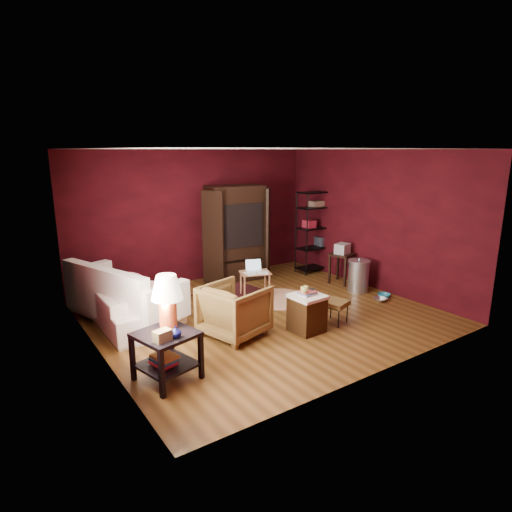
# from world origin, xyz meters

# --- Properties ---
(room) EXTENTS (5.54, 5.04, 2.84)m
(room) POSITION_xyz_m (-0.04, -0.01, 1.40)
(room) COLOR brown
(room) RESTS_ON ground
(sofa) EXTENTS (0.64, 2.13, 0.83)m
(sofa) POSITION_xyz_m (-2.13, 0.99, 0.42)
(sofa) COLOR white
(sofa) RESTS_ON ground
(armchair) EXTENTS (1.01, 1.05, 0.89)m
(armchair) POSITION_xyz_m (-0.86, -0.48, 0.44)
(armchair) COLOR black
(armchair) RESTS_ON ground
(pet_bowl_steel) EXTENTS (0.25, 0.06, 0.25)m
(pet_bowl_steel) POSITION_xyz_m (2.23, -0.73, 0.13)
(pet_bowl_steel) COLOR silver
(pet_bowl_steel) RESTS_ON ground
(pet_bowl_turquoise) EXTENTS (0.25, 0.10, 0.24)m
(pet_bowl_turquoise) POSITION_xyz_m (2.44, -0.63, 0.12)
(pet_bowl_turquoise) COLOR teal
(pet_bowl_turquoise) RESTS_ON ground
(vase) EXTENTS (0.16, 0.16, 0.13)m
(vase) POSITION_xyz_m (-2.19, -1.33, 0.69)
(vase) COLOR #0C0D3F
(vase) RESTS_ON side_table
(mug) EXTENTS (0.13, 0.10, 0.12)m
(mug) POSITION_xyz_m (0.07, -1.02, 0.73)
(mug) COLOR #D3CC67
(mug) RESTS_ON hamper
(side_table) EXTENTS (0.80, 0.80, 1.30)m
(side_table) POSITION_xyz_m (-2.19, -1.06, 0.78)
(side_table) COLOR black
(side_table) RESTS_ON ground
(sofa_cushions) EXTENTS (1.53, 2.35, 0.92)m
(sofa_cushions) POSITION_xyz_m (-2.13, 0.98, 0.45)
(sofa_cushions) COLOR white
(sofa_cushions) RESTS_ON sofa
(hamper) EXTENTS (0.51, 0.51, 0.69)m
(hamper) POSITION_xyz_m (0.15, -0.99, 0.31)
(hamper) COLOR #43250F
(hamper) RESTS_ON ground
(footstool) EXTENTS (0.47, 0.47, 0.39)m
(footstool) POSITION_xyz_m (0.75, -1.00, 0.33)
(footstool) COLOR black
(footstool) RESTS_ON ground
(rug_round) EXTENTS (1.44, 1.44, 0.01)m
(rug_round) POSITION_xyz_m (0.71, 0.44, 0.01)
(rug_round) COLOR beige
(rug_round) RESTS_ON ground
(rug_oriental) EXTENTS (1.41, 1.07, 0.01)m
(rug_oriental) POSITION_xyz_m (0.08, 1.25, 0.02)
(rug_oriental) COLOR #511519
(rug_oriental) RESTS_ON ground
(laptop_desk) EXTENTS (0.67, 0.58, 0.70)m
(laptop_desk) POSITION_xyz_m (0.43, 0.86, 0.44)
(laptop_desk) COLOR #B47652
(laptop_desk) RESTS_ON ground
(tv_armoire) EXTENTS (1.61, 0.95, 2.06)m
(tv_armoire) POSITION_xyz_m (0.71, 2.02, 1.07)
(tv_armoire) COLOR black
(tv_armoire) RESTS_ON ground
(wire_shelving) EXTENTS (0.92, 0.42, 1.88)m
(wire_shelving) POSITION_xyz_m (2.60, 1.55, 1.03)
(wire_shelving) COLOR black
(wire_shelving) RESTS_ON ground
(small_stand) EXTENTS (0.54, 0.54, 0.87)m
(small_stand) POSITION_xyz_m (2.43, 0.51, 0.65)
(small_stand) COLOR black
(small_stand) RESTS_ON ground
(trash_can) EXTENTS (0.50, 0.50, 0.70)m
(trash_can) POSITION_xyz_m (2.30, -0.09, 0.33)
(trash_can) COLOR #BABAC2
(trash_can) RESTS_ON ground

